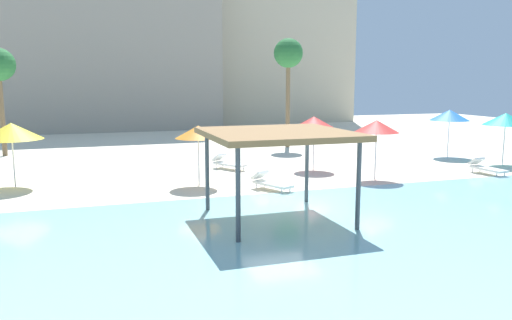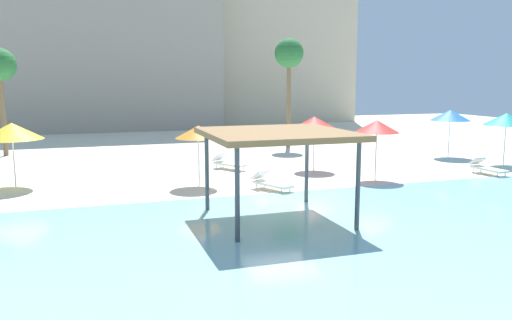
{
  "view_description": "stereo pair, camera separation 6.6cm",
  "coord_description": "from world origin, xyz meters",
  "px_view_note": "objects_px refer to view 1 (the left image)",
  "views": [
    {
      "loc": [
        -6.53,
        -16.7,
        4.41
      ],
      "look_at": [
        -0.28,
        2.0,
        1.3
      ],
      "focal_mm": 35.56,
      "sensor_mm": 36.0,
      "label": 1
    },
    {
      "loc": [
        -6.47,
        -16.72,
        4.41
      ],
      "look_at": [
        -0.28,
        2.0,
        1.3
      ],
      "focal_mm": 35.56,
      "sensor_mm": 36.0,
      "label": 2
    }
  ],
  "objects_px": {
    "lounge_chair_5": "(270,182)",
    "beach_umbrella_orange_1": "(198,132)",
    "lounge_chair_2": "(227,163)",
    "palm_tree_2": "(288,56)",
    "beach_umbrella_teal_0": "(506,119)",
    "beach_umbrella_yellow_5": "(11,131)",
    "beach_umbrella_red_6": "(377,126)",
    "lounge_chair_3": "(486,167)",
    "shade_pavilion": "(278,137)",
    "beach_umbrella_red_4": "(314,122)",
    "beach_umbrella_blue_2": "(450,115)"
  },
  "relations": [
    {
      "from": "shade_pavilion",
      "to": "beach_umbrella_teal_0",
      "type": "bearing_deg",
      "value": 22.53
    },
    {
      "from": "beach_umbrella_orange_1",
      "to": "lounge_chair_5",
      "type": "distance_m",
      "value": 3.67
    },
    {
      "from": "lounge_chair_3",
      "to": "beach_umbrella_teal_0",
      "type": "bearing_deg",
      "value": 120.14
    },
    {
      "from": "beach_umbrella_orange_1",
      "to": "beach_umbrella_red_4",
      "type": "distance_m",
      "value": 6.55
    },
    {
      "from": "beach_umbrella_red_4",
      "to": "beach_umbrella_red_6",
      "type": "xyz_separation_m",
      "value": [
        1.56,
        -3.2,
        0.01
      ]
    },
    {
      "from": "beach_umbrella_blue_2",
      "to": "beach_umbrella_red_4",
      "type": "bearing_deg",
      "value": -171.35
    },
    {
      "from": "lounge_chair_2",
      "to": "palm_tree_2",
      "type": "bearing_deg",
      "value": 108.39
    },
    {
      "from": "beach_umbrella_red_6",
      "to": "palm_tree_2",
      "type": "height_order",
      "value": "palm_tree_2"
    },
    {
      "from": "beach_umbrella_yellow_5",
      "to": "palm_tree_2",
      "type": "xyz_separation_m",
      "value": [
        15.61,
        8.37,
        3.61
      ]
    },
    {
      "from": "beach_umbrella_orange_1",
      "to": "lounge_chair_2",
      "type": "height_order",
      "value": "beach_umbrella_orange_1"
    },
    {
      "from": "beach_umbrella_teal_0",
      "to": "beach_umbrella_blue_2",
      "type": "relative_size",
      "value": 1.0
    },
    {
      "from": "beach_umbrella_red_4",
      "to": "beach_umbrella_yellow_5",
      "type": "height_order",
      "value": "beach_umbrella_yellow_5"
    },
    {
      "from": "beach_umbrella_orange_1",
      "to": "palm_tree_2",
      "type": "relative_size",
      "value": 0.36
    },
    {
      "from": "beach_umbrella_blue_2",
      "to": "lounge_chair_5",
      "type": "height_order",
      "value": "beach_umbrella_blue_2"
    },
    {
      "from": "beach_umbrella_yellow_5",
      "to": "lounge_chair_2",
      "type": "bearing_deg",
      "value": 8.35
    },
    {
      "from": "palm_tree_2",
      "to": "lounge_chair_3",
      "type": "bearing_deg",
      "value": -66.83
    },
    {
      "from": "lounge_chair_2",
      "to": "lounge_chair_5",
      "type": "xyz_separation_m",
      "value": [
        0.35,
        -5.28,
        0.0
      ]
    },
    {
      "from": "beach_umbrella_orange_1",
      "to": "beach_umbrella_blue_2",
      "type": "relative_size",
      "value": 0.93
    },
    {
      "from": "beach_umbrella_teal_0",
      "to": "lounge_chair_2",
      "type": "distance_m",
      "value": 14.7
    },
    {
      "from": "beach_umbrella_red_6",
      "to": "lounge_chair_2",
      "type": "xyz_separation_m",
      "value": [
        -5.62,
        4.65,
        -2.06
      ]
    },
    {
      "from": "lounge_chair_5",
      "to": "lounge_chair_2",
      "type": "bearing_deg",
      "value": 158.4
    },
    {
      "from": "beach_umbrella_red_6",
      "to": "beach_umbrella_yellow_5",
      "type": "bearing_deg",
      "value": 167.9
    },
    {
      "from": "beach_umbrella_orange_1",
      "to": "lounge_chair_3",
      "type": "distance_m",
      "value": 13.71
    },
    {
      "from": "beach_umbrella_teal_0",
      "to": "beach_umbrella_orange_1",
      "type": "distance_m",
      "value": 16.36
    },
    {
      "from": "shade_pavilion",
      "to": "beach_umbrella_yellow_5",
      "type": "height_order",
      "value": "shade_pavilion"
    },
    {
      "from": "lounge_chair_2",
      "to": "shade_pavilion",
      "type": "bearing_deg",
      "value": -36.26
    },
    {
      "from": "beach_umbrella_blue_2",
      "to": "beach_umbrella_teal_0",
      "type": "bearing_deg",
      "value": -74.58
    },
    {
      "from": "beach_umbrella_red_4",
      "to": "lounge_chair_3",
      "type": "xyz_separation_m",
      "value": [
        7.23,
        -3.76,
        -2.05
      ]
    },
    {
      "from": "lounge_chair_2",
      "to": "lounge_chair_3",
      "type": "xyz_separation_m",
      "value": [
        11.29,
        -5.2,
        0.0
      ]
    },
    {
      "from": "beach_umbrella_red_4",
      "to": "lounge_chair_2",
      "type": "distance_m",
      "value": 4.77
    },
    {
      "from": "beach_umbrella_blue_2",
      "to": "lounge_chair_2",
      "type": "distance_m",
      "value": 13.45
    },
    {
      "from": "shade_pavilion",
      "to": "beach_umbrella_orange_1",
      "type": "relative_size",
      "value": 1.72
    },
    {
      "from": "lounge_chair_2",
      "to": "lounge_chair_3",
      "type": "height_order",
      "value": "same"
    },
    {
      "from": "beach_umbrella_red_4",
      "to": "beach_umbrella_blue_2",
      "type": "bearing_deg",
      "value": 8.65
    },
    {
      "from": "lounge_chair_5",
      "to": "beach_umbrella_orange_1",
      "type": "bearing_deg",
      "value": -151.28
    },
    {
      "from": "beach_umbrella_yellow_5",
      "to": "palm_tree_2",
      "type": "distance_m",
      "value": 18.07
    },
    {
      "from": "palm_tree_2",
      "to": "shade_pavilion",
      "type": "bearing_deg",
      "value": -113.05
    },
    {
      "from": "beach_umbrella_teal_0",
      "to": "beach_umbrella_red_4",
      "type": "height_order",
      "value": "beach_umbrella_teal_0"
    },
    {
      "from": "lounge_chair_5",
      "to": "palm_tree_2",
      "type": "height_order",
      "value": "palm_tree_2"
    },
    {
      "from": "beach_umbrella_teal_0",
      "to": "beach_umbrella_yellow_5",
      "type": "height_order",
      "value": "beach_umbrella_teal_0"
    },
    {
      "from": "beach_umbrella_blue_2",
      "to": "beach_umbrella_red_6",
      "type": "xyz_separation_m",
      "value": [
        -7.67,
        -4.61,
        -0.03
      ]
    },
    {
      "from": "beach_umbrella_teal_0",
      "to": "beach_umbrella_orange_1",
      "type": "height_order",
      "value": "beach_umbrella_teal_0"
    },
    {
      "from": "lounge_chair_3",
      "to": "palm_tree_2",
      "type": "distance_m",
      "value": 14.39
    },
    {
      "from": "shade_pavilion",
      "to": "beach_umbrella_blue_2",
      "type": "height_order",
      "value": "shade_pavilion"
    },
    {
      "from": "lounge_chair_2",
      "to": "palm_tree_2",
      "type": "height_order",
      "value": "palm_tree_2"
    },
    {
      "from": "beach_umbrella_red_6",
      "to": "lounge_chair_5",
      "type": "distance_m",
      "value": 5.69
    },
    {
      "from": "beach_umbrella_red_6",
      "to": "lounge_chair_3",
      "type": "height_order",
      "value": "beach_umbrella_red_6"
    },
    {
      "from": "beach_umbrella_orange_1",
      "to": "beach_umbrella_red_4",
      "type": "xyz_separation_m",
      "value": [
        6.24,
        2.01,
        0.1
      ]
    },
    {
      "from": "beach_umbrella_teal_0",
      "to": "lounge_chair_2",
      "type": "xyz_separation_m",
      "value": [
        -14.18,
        3.28,
        -2.07
      ]
    },
    {
      "from": "beach_umbrella_red_6",
      "to": "palm_tree_2",
      "type": "relative_size",
      "value": 0.38
    }
  ]
}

